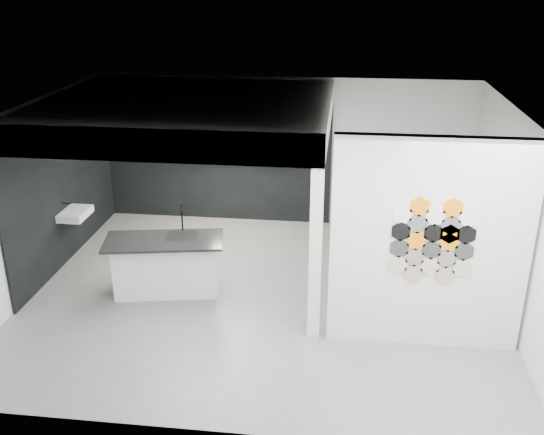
{
  "coord_description": "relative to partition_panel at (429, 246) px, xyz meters",
  "views": [
    {
      "loc": [
        1.11,
        -8.02,
        4.57
      ],
      "look_at": [
        0.1,
        0.3,
        1.15
      ],
      "focal_mm": 40.0,
      "sensor_mm": 36.0,
      "label": 1
    }
  ],
  "objects": [
    {
      "name": "kitchen_island",
      "position": [
        -3.69,
        0.9,
        -0.93
      ],
      "size": [
        1.84,
        1.06,
        1.39
      ],
      "rotation": [
        0.0,
        0.0,
        0.18
      ],
      "color": "silver",
      "rests_on": "floor"
    },
    {
      "name": "kettle",
      "position": [
        -2.31,
        3.87,
        0.0
      ],
      "size": [
        0.23,
        0.23,
        0.17
      ],
      "primitive_type": "ellipsoid",
      "rotation": [
        0.0,
        0.0,
        -0.22
      ],
      "color": "black",
      "rests_on": "display_shelf"
    },
    {
      "name": "fascia_beam",
      "position": [
        -3.52,
        0.08,
        1.15
      ],
      "size": [
        4.4,
        0.16,
        0.4
      ],
      "primitive_type": "cube",
      "color": "silver",
      "rests_on": "corner_column"
    },
    {
      "name": "display_shelf",
      "position": [
        -3.43,
        3.87,
        -0.1
      ],
      "size": [
        3.0,
        0.15,
        0.04
      ],
      "primitive_type": "cube",
      "color": "black",
      "rests_on": "bay_clad_back"
    },
    {
      "name": "utensil_cup",
      "position": [
        -4.12,
        3.87,
        -0.03
      ],
      "size": [
        0.1,
        0.1,
        0.1
      ],
      "primitive_type": "cylinder",
      "rotation": [
        0.0,
        0.0,
        0.42
      ],
      "color": "black",
      "rests_on": "display_shelf"
    },
    {
      "name": "bay_clad_back",
      "position": [
        -3.52,
        3.97,
        -0.22
      ],
      "size": [
        4.4,
        0.04,
        2.35
      ],
      "primitive_type": "cube",
      "color": "black",
      "rests_on": "floor"
    },
    {
      "name": "stockpot",
      "position": [
        -4.3,
        3.87,
        0.01
      ],
      "size": [
        0.25,
        0.25,
        0.19
      ],
      "primitive_type": "cylinder",
      "rotation": [
        0.0,
        0.0,
        0.1
      ],
      "color": "black",
      "rests_on": "display_shelf"
    },
    {
      "name": "partition_panel",
      "position": [
        0.0,
        0.0,
        0.0
      ],
      "size": [
        2.45,
        0.15,
        2.8
      ],
      "primitive_type": "cube",
      "color": "silver",
      "rests_on": "floor"
    },
    {
      "name": "glass_bowl",
      "position": [
        -2.08,
        3.87,
        -0.03
      ],
      "size": [
        0.18,
        0.18,
        0.1
      ],
      "primitive_type": "cylinder",
      "rotation": [
        0.0,
        0.0,
        0.38
      ],
      "color": "gray",
      "rests_on": "display_shelf"
    },
    {
      "name": "glass_vase",
      "position": [
        -2.08,
        3.87,
        -0.01
      ],
      "size": [
        0.1,
        0.1,
        0.14
      ],
      "primitive_type": "cylinder",
      "rotation": [
        0.0,
        0.0,
        -0.0
      ],
      "color": "gray",
      "rests_on": "display_shelf"
    },
    {
      "name": "bulkhead",
      "position": [
        -3.52,
        2.0,
        1.15
      ],
      "size": [
        4.4,
        4.0,
        0.4
      ],
      "primitive_type": "cube",
      "color": "silver",
      "rests_on": "corner_column"
    },
    {
      "name": "bottle_dark",
      "position": [
        -3.67,
        3.87,
        -0.01
      ],
      "size": [
        0.06,
        0.06,
        0.15
      ],
      "primitive_type": "cylinder",
      "rotation": [
        0.0,
        0.0,
        0.15
      ],
      "color": "black",
      "rests_on": "display_shelf"
    },
    {
      "name": "hex_tile_cluster",
      "position": [
        0.03,
        -0.09,
        0.1
      ],
      "size": [
        1.04,
        0.02,
        1.16
      ],
      "color": "beige",
      "rests_on": "partition_panel"
    },
    {
      "name": "floor",
      "position": [
        -2.23,
        1.0,
        -1.4
      ],
      "size": [
        7.0,
        6.0,
        0.01
      ],
      "primitive_type": "cube",
      "color": "slate"
    },
    {
      "name": "wall_basin",
      "position": [
        -5.46,
        1.8,
        -0.55
      ],
      "size": [
        0.4,
        0.6,
        0.12
      ],
      "primitive_type": "cube",
      "color": "silver",
      "rests_on": "bay_clad_left"
    },
    {
      "name": "corner_column",
      "position": [
        -1.41,
        0.0,
        -0.22
      ],
      "size": [
        0.16,
        0.16,
        2.35
      ],
      "primitive_type": "cube",
      "color": "silver",
      "rests_on": "floor"
    },
    {
      "name": "bay_clad_left",
      "position": [
        -5.7,
        2.0,
        -0.22
      ],
      "size": [
        0.04,
        4.0,
        2.35
      ],
      "primitive_type": "cube",
      "color": "black",
      "rests_on": "floor"
    }
  ]
}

